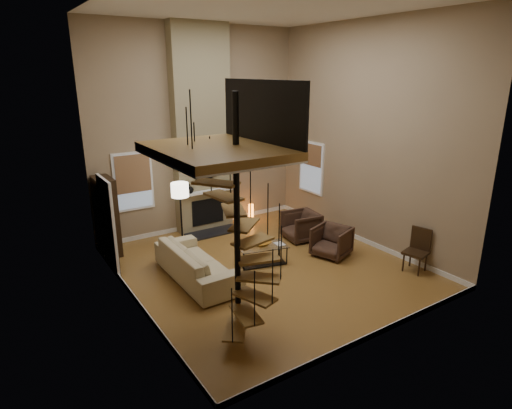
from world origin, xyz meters
TOP-DOWN VIEW (x-y plane):
  - ground at (0.00, 0.00)m, footprint 6.00×6.50m
  - back_wall at (0.00, 3.25)m, footprint 6.00×0.02m
  - front_wall at (0.00, -3.25)m, footprint 6.00×0.02m
  - left_wall at (-3.00, 0.00)m, footprint 0.02×6.50m
  - right_wall at (3.00, 0.00)m, footprint 0.02×6.50m
  - ceiling at (0.00, 0.00)m, footprint 6.00×6.50m
  - baseboard_back at (0.00, 3.24)m, footprint 6.00×0.02m
  - baseboard_front at (0.00, -3.24)m, footprint 6.00×0.02m
  - baseboard_left at (-2.99, 0.00)m, footprint 0.02×6.50m
  - baseboard_right at (2.99, 0.00)m, footprint 0.02×6.50m
  - chimney_breast at (0.00, 3.06)m, footprint 1.60×0.38m
  - hearth at (0.00, 2.57)m, footprint 1.50×0.60m
  - firebox at (0.00, 2.86)m, footprint 0.95×0.02m
  - mantel at (0.00, 2.78)m, footprint 1.70×0.18m
  - mirror_frame at (0.00, 2.84)m, footprint 0.94×0.10m
  - mirror_disc at (0.00, 2.85)m, footprint 0.80×0.01m
  - vase_left at (-0.55, 2.82)m, footprint 0.24×0.24m
  - vase_right at (0.60, 2.82)m, footprint 0.20×0.20m
  - window_back at (-1.90, 3.22)m, footprint 1.02×0.06m
  - window_right at (2.97, 2.00)m, footprint 0.06×1.02m
  - entry_door at (-2.95, 1.80)m, footprint 0.10×1.05m
  - loft at (-2.04, -1.80)m, footprint 1.70×2.20m
  - spiral_stair at (-1.78, -1.79)m, footprint 1.47×1.47m
  - hutch at (-2.76, 2.77)m, footprint 0.40×0.86m
  - sofa at (-1.58, 0.34)m, footprint 0.98×2.47m
  - armchair_near at (1.85, 0.91)m, footprint 0.97×0.95m
  - armchair_far at (1.78, -0.30)m, footprint 1.05×1.04m
  - coffee_table at (0.04, 0.18)m, footprint 1.23×0.82m
  - bowl at (0.04, 0.23)m, footprint 0.42×0.42m
  - book at (0.39, 0.03)m, footprint 0.22×0.28m
  - floor_lamp at (-1.16, 2.00)m, footprint 0.43×0.43m
  - accent_lamp at (1.41, 2.83)m, footprint 0.15×0.15m
  - side_chair at (2.77, -1.97)m, footprint 0.57×0.57m

SIDE VIEW (x-z plane):
  - ground at x=0.00m, z-range -0.01..0.00m
  - hearth at x=0.00m, z-range 0.00..0.04m
  - baseboard_back at x=0.00m, z-range 0.00..0.12m
  - baseboard_front at x=0.00m, z-range 0.00..0.12m
  - baseboard_left at x=-2.99m, z-range 0.00..0.12m
  - baseboard_right at x=2.99m, z-range 0.00..0.12m
  - accent_lamp at x=1.41m, z-range -0.02..0.52m
  - coffee_table at x=0.04m, z-range 0.07..0.50m
  - armchair_near at x=1.85m, z-range -0.04..0.75m
  - armchair_far at x=1.78m, z-range -0.02..0.73m
  - sofa at x=-1.58m, z-range 0.03..0.76m
  - book at x=0.39m, z-range 0.45..0.48m
  - bowl at x=0.04m, z-range 0.45..0.55m
  - side_chair at x=2.77m, z-range 0.03..1.03m
  - firebox at x=0.00m, z-range 0.19..0.91m
  - hutch at x=-2.76m, z-range -0.01..1.91m
  - entry_door at x=-2.95m, z-range -0.03..2.13m
  - mantel at x=0.00m, z-range 1.12..1.18m
  - vase_right at x=0.60m, z-range 1.18..1.39m
  - vase_left at x=-0.55m, z-range 1.18..1.43m
  - floor_lamp at x=-1.16m, z-range 0.54..2.29m
  - window_back at x=-1.90m, z-range 0.86..2.38m
  - window_right at x=2.97m, z-range 0.87..2.39m
  - spiral_stair at x=-1.78m, z-range -0.25..3.81m
  - mirror_frame at x=0.00m, z-range 1.48..2.42m
  - mirror_disc at x=0.00m, z-range 1.55..2.35m
  - back_wall at x=0.00m, z-range 0.00..5.50m
  - front_wall at x=0.00m, z-range 0.00..5.50m
  - left_wall at x=-3.00m, z-range 0.00..5.50m
  - right_wall at x=3.00m, z-range 0.00..5.50m
  - chimney_breast at x=0.00m, z-range 0.00..5.50m
  - loft at x=-2.04m, z-range 2.69..3.78m
  - ceiling at x=0.00m, z-range 5.49..5.50m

